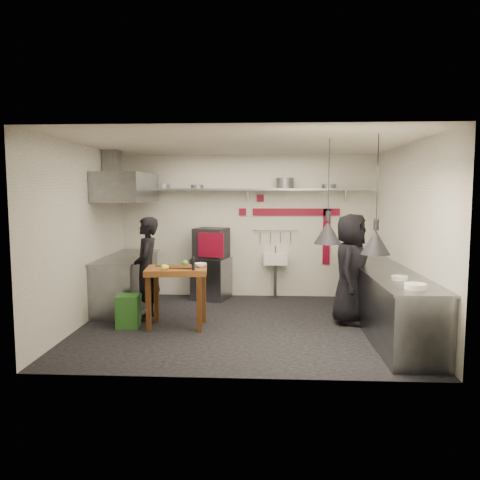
{
  "coord_description": "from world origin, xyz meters",
  "views": [
    {
      "loc": [
        0.32,
        -7.13,
        2.08
      ],
      "look_at": [
        -0.06,
        0.3,
        1.31
      ],
      "focal_mm": 35.0,
      "sensor_mm": 36.0,
      "label": 1
    }
  ],
  "objects_px": {
    "chef_left": "(147,269)",
    "chef_right": "(351,269)",
    "green_bin": "(128,311)",
    "combi_oven": "(211,243)",
    "prep_table": "(177,297)",
    "oven_stand": "(211,279)"
  },
  "relations": [
    {
      "from": "oven_stand",
      "to": "chef_left",
      "type": "height_order",
      "value": "chef_left"
    },
    {
      "from": "green_bin",
      "to": "chef_left",
      "type": "height_order",
      "value": "chef_left"
    },
    {
      "from": "green_bin",
      "to": "chef_right",
      "type": "distance_m",
      "value": 3.53
    },
    {
      "from": "combi_oven",
      "to": "prep_table",
      "type": "relative_size",
      "value": 0.63
    },
    {
      "from": "oven_stand",
      "to": "prep_table",
      "type": "relative_size",
      "value": 0.87
    },
    {
      "from": "oven_stand",
      "to": "combi_oven",
      "type": "distance_m",
      "value": 0.69
    },
    {
      "from": "prep_table",
      "to": "chef_right",
      "type": "bearing_deg",
      "value": 1.29
    },
    {
      "from": "oven_stand",
      "to": "combi_oven",
      "type": "relative_size",
      "value": 1.38
    },
    {
      "from": "green_bin",
      "to": "chef_right",
      "type": "height_order",
      "value": "chef_right"
    },
    {
      "from": "chef_right",
      "to": "oven_stand",
      "type": "bearing_deg",
      "value": 78.42
    },
    {
      "from": "oven_stand",
      "to": "green_bin",
      "type": "distance_m",
      "value": 2.23
    },
    {
      "from": "green_bin",
      "to": "combi_oven",
      "type": "bearing_deg",
      "value": 61.44
    },
    {
      "from": "prep_table",
      "to": "green_bin",
      "type": "bearing_deg",
      "value": 178.14
    },
    {
      "from": "green_bin",
      "to": "chef_left",
      "type": "xyz_separation_m",
      "value": [
        0.19,
        0.44,
        0.59
      ]
    },
    {
      "from": "oven_stand",
      "to": "green_bin",
      "type": "height_order",
      "value": "oven_stand"
    },
    {
      "from": "combi_oven",
      "to": "prep_table",
      "type": "xyz_separation_m",
      "value": [
        -0.32,
        -1.91,
        -0.63
      ]
    },
    {
      "from": "chef_left",
      "to": "prep_table",
      "type": "bearing_deg",
      "value": 45.72
    },
    {
      "from": "green_bin",
      "to": "prep_table",
      "type": "xyz_separation_m",
      "value": [
        0.75,
        0.05,
        0.21
      ]
    },
    {
      "from": "green_bin",
      "to": "chef_left",
      "type": "relative_size",
      "value": 0.3
    },
    {
      "from": "oven_stand",
      "to": "prep_table",
      "type": "xyz_separation_m",
      "value": [
        -0.32,
        -1.89,
        0.06
      ]
    },
    {
      "from": "chef_left",
      "to": "green_bin",
      "type": "bearing_deg",
      "value": -32.88
    },
    {
      "from": "chef_left",
      "to": "chef_right",
      "type": "xyz_separation_m",
      "value": [
        3.26,
        -0.04,
        0.03
      ]
    }
  ]
}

